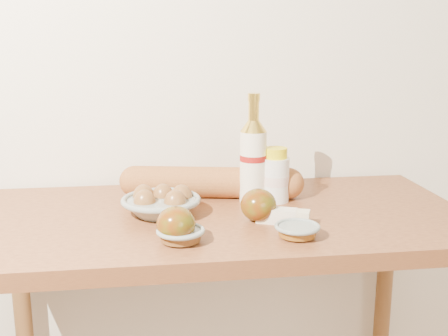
# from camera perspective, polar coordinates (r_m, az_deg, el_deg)

# --- Properties ---
(back_wall) EXTENTS (3.50, 0.02, 2.60)m
(back_wall) POSITION_cam_1_polar(r_m,az_deg,el_deg) (1.64, -1.78, 12.54)
(back_wall) COLOR silver
(back_wall) RESTS_ON ground
(table) EXTENTS (1.20, 0.60, 0.90)m
(table) POSITION_cam_1_polar(r_m,az_deg,el_deg) (1.42, -0.17, -9.32)
(table) COLOR brown
(table) RESTS_ON ground
(bourbon_bottle) EXTENTS (0.07, 0.07, 0.28)m
(bourbon_bottle) POSITION_cam_1_polar(r_m,az_deg,el_deg) (1.44, 2.98, 0.97)
(bourbon_bottle) COLOR white
(bourbon_bottle) RESTS_ON table
(cream_bottle) EXTENTS (0.07, 0.07, 0.14)m
(cream_bottle) POSITION_cam_1_polar(r_m,az_deg,el_deg) (1.46, 5.24, -0.88)
(cream_bottle) COLOR white
(cream_bottle) RESTS_ON table
(egg_bowl) EXTENTS (0.22, 0.22, 0.07)m
(egg_bowl) POSITION_cam_1_polar(r_m,az_deg,el_deg) (1.37, -6.39, -3.58)
(egg_bowl) COLOR gray
(egg_bowl) RESTS_ON table
(baguette) EXTENTS (0.50, 0.18, 0.08)m
(baguette) POSITION_cam_1_polar(r_m,az_deg,el_deg) (1.50, -1.32, -1.45)
(baguette) COLOR #B77038
(baguette) RESTS_ON table
(apple_redgreen_front) EXTENTS (0.11, 0.11, 0.08)m
(apple_redgreen_front) POSITION_cam_1_polar(r_m,az_deg,el_deg) (1.19, -4.90, -5.69)
(apple_redgreen_front) COLOR maroon
(apple_redgreen_front) RESTS_ON table
(apple_redgreen_right) EXTENTS (0.10, 0.10, 0.08)m
(apple_redgreen_right) POSITION_cam_1_polar(r_m,az_deg,el_deg) (1.31, 3.51, -3.77)
(apple_redgreen_right) COLOR maroon
(apple_redgreen_right) RESTS_ON table
(sugar_bowl) EXTENTS (0.13, 0.13, 0.03)m
(sugar_bowl) POSITION_cam_1_polar(r_m,az_deg,el_deg) (1.19, -4.42, -6.79)
(sugar_bowl) COLOR gray
(sugar_bowl) RESTS_ON table
(syrup_bowl) EXTENTS (0.12, 0.12, 0.03)m
(syrup_bowl) POSITION_cam_1_polar(r_m,az_deg,el_deg) (1.22, 7.45, -6.31)
(syrup_bowl) COLOR gray
(syrup_bowl) RESTS_ON table
(butter_stick) EXTENTS (0.12, 0.08, 0.04)m
(butter_stick) POSITION_cam_1_polar(r_m,az_deg,el_deg) (1.30, 6.01, -4.91)
(butter_stick) COLOR beige
(butter_stick) RESTS_ON table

